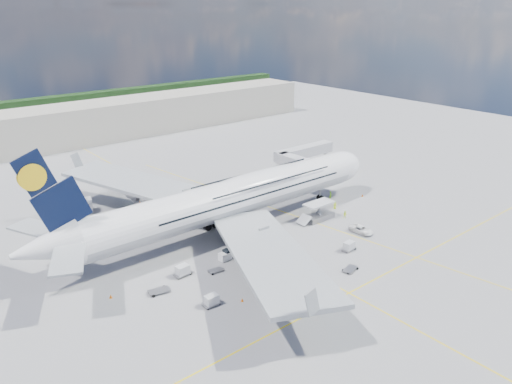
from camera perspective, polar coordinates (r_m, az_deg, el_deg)
ground at (r=92.49m, az=1.07°, el=-6.37°), size 300.00×300.00×0.00m
taxi_line_main at (r=92.49m, az=1.07°, el=-6.36°), size 0.25×220.00×0.01m
taxi_line_cross at (r=80.35m, az=10.56°, el=-11.27°), size 120.00×0.25×0.01m
taxi_line_diag at (r=107.72m, az=3.28°, el=-2.33°), size 14.16×99.06×0.01m
airliner at (r=96.96m, az=-2.62°, el=-0.62°), size 77.26×79.15×23.71m
jet_bridge at (r=123.16m, az=5.32°, el=3.99°), size 18.80×12.10×8.50m
cargo_loader at (r=104.45m, az=7.08°, el=-2.48°), size 8.53×3.20×3.67m
terminal at (r=170.22m, az=-20.35°, el=7.17°), size 180.00×16.00×12.00m
tree_line at (r=226.31m, az=-14.70°, el=10.35°), size 160.00×6.00×8.00m
dolly_row_a at (r=84.78m, az=-4.60°, el=-8.90°), size 2.77×1.67×0.39m
dolly_row_b at (r=75.94m, az=-5.11°, el=-12.21°), size 2.73×1.46×1.73m
dolly_row_c at (r=83.98m, az=-8.40°, el=-8.84°), size 3.04×1.80×1.85m
dolly_back at (r=80.32m, az=-11.03°, el=-11.02°), size 3.51×2.38×0.47m
dolly_nose_far at (r=86.32m, az=10.73°, el=-8.63°), size 3.22×2.29×0.43m
dolly_nose_near at (r=92.58m, az=10.57°, el=-6.08°), size 2.82×1.69×1.71m
baggage_tug at (r=88.30m, az=-3.36°, el=-7.20°), size 3.05×1.56×1.85m
catering_truck_inner at (r=110.10m, az=-11.58°, el=-1.20°), size 6.88×3.98×3.85m
catering_truck_outer at (r=112.67m, az=-20.03°, el=-1.45°), size 7.70×4.39×4.32m
service_van at (r=99.97m, az=11.96°, el=-4.24°), size 2.55×5.12×1.39m
crew_nose at (r=115.60m, az=8.51°, el=-0.37°), size 0.84×0.72×1.94m
crew_loader at (r=105.93m, az=10.15°, el=-2.57°), size 0.98×1.00×1.63m
crew_wing at (r=85.02m, az=-0.20°, el=-8.24°), size 0.82×1.19×1.88m
crew_van at (r=110.39m, az=9.01°, el=-1.51°), size 0.86×0.97×1.66m
crew_tug at (r=81.82m, az=0.55°, el=-9.53°), size 1.24×0.86×1.76m
cone_nose at (r=118.82m, az=12.06°, el=-0.37°), size 0.46×0.46×0.59m
cone_wing_left_inner at (r=110.63m, az=-11.92°, el=-1.96°), size 0.50×0.50×0.64m
cone_wing_left_outer at (r=110.00m, az=-13.98°, el=-2.31°), size 0.39×0.39×0.49m
cone_wing_right_inner at (r=76.97m, az=-1.59°, el=-12.22°), size 0.43×0.43×0.54m
cone_wing_right_outer at (r=75.68m, az=7.11°, el=-13.01°), size 0.46×0.46×0.58m
cone_tail at (r=80.80m, az=-16.27°, el=-11.37°), size 0.48×0.48×0.61m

